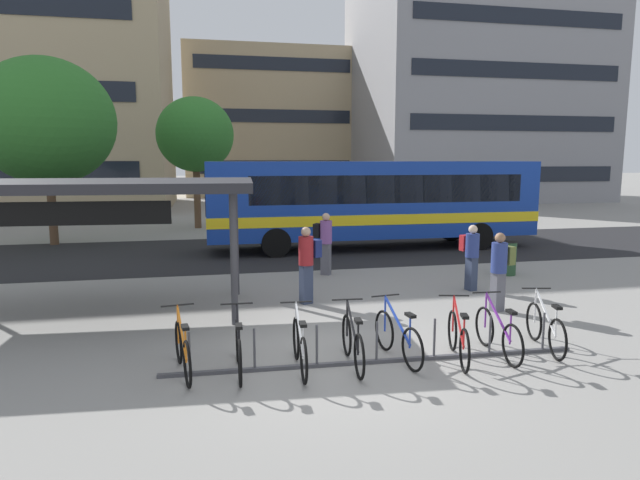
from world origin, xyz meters
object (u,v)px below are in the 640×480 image
at_px(parked_bicycle_red_5, 458,338).
at_px(parked_bicycle_black_1, 239,349).
at_px(commuter_olive_pack_2, 500,266).
at_px(parked_bicycle_purple_6, 498,334).
at_px(parked_bicycle_black_3, 353,343).
at_px(street_tree_0, 195,135).
at_px(trash_bin, 507,257).
at_px(parked_bicycle_blue_4, 398,338).
at_px(parked_bicycle_white_7, 545,328).
at_px(parked_bicycle_white_2, 300,347).
at_px(transit_shelter, 77,189).
at_px(parked_bicycle_orange_0, 183,351).
at_px(commuter_black_pack_3, 325,239).
at_px(commuter_red_pack_0, 471,253).
at_px(commuter_navy_pack_1, 307,259).
at_px(city_bus, 370,201).
at_px(street_tree_1, 46,122).

bearing_deg(parked_bicycle_red_5, parked_bicycle_black_1, 101.50).
bearing_deg(commuter_olive_pack_2, parked_bicycle_purple_6, 44.29).
xyz_separation_m(parked_bicycle_black_3, street_tree_0, (-2.62, 18.56, 4.01)).
bearing_deg(parked_bicycle_red_5, trash_bin, -21.44).
relative_size(parked_bicycle_blue_4, trash_bin, 1.67).
distance_m(parked_bicycle_black_1, parked_bicycle_white_7, 5.30).
height_order(parked_bicycle_white_2, transit_shelter, transit_shelter).
height_order(parked_bicycle_orange_0, commuter_black_pack_3, commuter_black_pack_3).
xyz_separation_m(parked_bicycle_white_2, parked_bicycle_purple_6, (3.39, -0.05, 0.00)).
height_order(parked_bicycle_white_7, street_tree_0, street_tree_0).
height_order(parked_bicycle_red_5, street_tree_0, street_tree_0).
xyz_separation_m(commuter_olive_pack_2, trash_bin, (2.20, 3.39, -0.48)).
xyz_separation_m(parked_bicycle_orange_0, commuter_red_pack_0, (6.93, 4.17, 0.58)).
bearing_deg(commuter_black_pack_3, parked_bicycle_orange_0, -86.13).
xyz_separation_m(parked_bicycle_blue_4, commuter_navy_pack_1, (-0.81, 3.84, 0.64)).
bearing_deg(city_bus, trash_bin, 115.11).
bearing_deg(commuter_olive_pack_2, street_tree_1, -60.76).
height_order(parked_bicycle_black_1, parked_bicycle_black_3, same).
xyz_separation_m(parked_bicycle_white_2, parked_bicycle_red_5, (2.63, -0.12, 0.00)).
distance_m(parked_bicycle_black_1, parked_bicycle_black_3, 1.81).
distance_m(parked_bicycle_blue_4, commuter_black_pack_3, 6.85).
xyz_separation_m(parked_bicycle_blue_4, parked_bicycle_red_5, (0.96, -0.23, 0.00)).
relative_size(city_bus, parked_bicycle_black_3, 6.98).
distance_m(parked_bicycle_white_2, street_tree_0, 19.06).
relative_size(parked_bicycle_red_5, transit_shelter, 0.23).
distance_m(parked_bicycle_red_5, street_tree_0, 19.60).
xyz_separation_m(commuter_black_pack_3, street_tree_1, (-9.08, 7.54, 3.65)).
xyz_separation_m(parked_bicycle_black_3, transit_shelter, (-4.84, 4.08, 2.30)).
distance_m(parked_bicycle_orange_0, trash_bin, 10.48).
relative_size(city_bus, parked_bicycle_purple_6, 6.98).
distance_m(city_bus, trash_bin, 5.97).
bearing_deg(parked_bicycle_red_5, parked_bicycle_purple_6, -69.22).
relative_size(parked_bicycle_white_7, commuter_black_pack_3, 0.95).
height_order(commuter_black_pack_3, street_tree_1, street_tree_1).
bearing_deg(parked_bicycle_red_5, commuter_olive_pack_2, -25.54).
relative_size(city_bus, commuter_navy_pack_1, 6.77).
bearing_deg(commuter_navy_pack_1, commuter_red_pack_0, 161.51).
xyz_separation_m(parked_bicycle_white_2, commuter_red_pack_0, (5.14, 4.38, 0.58)).
relative_size(parked_bicycle_white_2, parked_bicycle_red_5, 1.03).
xyz_separation_m(transit_shelter, commuter_red_pack_0, (9.12, 0.30, -1.72)).
distance_m(commuter_red_pack_0, commuter_black_pack_3, 4.11).
relative_size(commuter_olive_pack_2, street_tree_0, 0.28).
height_order(parked_bicycle_blue_4, commuter_navy_pack_1, commuter_navy_pack_1).
bearing_deg(commuter_navy_pack_1, parked_bicycle_purple_6, 98.20).
bearing_deg(parked_bicycle_white_7, parked_bicycle_white_2, 102.81).
relative_size(parked_bicycle_purple_6, street_tree_0, 0.28).
height_order(parked_bicycle_orange_0, parked_bicycle_black_1, same).
xyz_separation_m(parked_bicycle_black_1, commuter_black_pack_3, (2.87, 6.84, 0.65)).
bearing_deg(parked_bicycle_red_5, commuter_red_pack_0, -14.24).
height_order(parked_bicycle_black_1, parked_bicycle_red_5, same).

